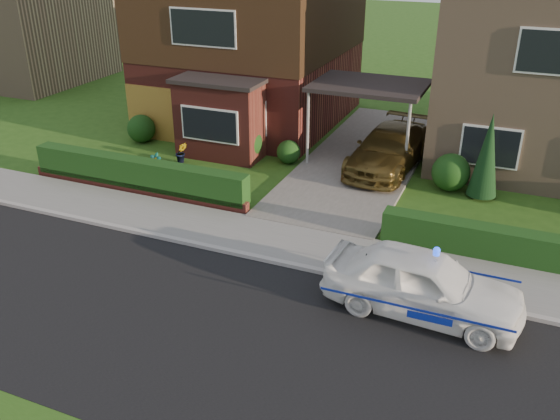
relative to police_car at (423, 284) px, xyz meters
The scene contains 23 objects.
ground 4.39m from the police_car, 146.31° to the right, with size 120.00×120.00×0.00m, color #274F15.
road 4.39m from the police_car, 146.31° to the right, with size 60.00×6.00×0.02m, color black.
kerb 3.72m from the police_car, 169.76° to the left, with size 60.00×0.16×0.12m, color #9E9993.
sidewalk 4.04m from the police_car, 154.72° to the left, with size 60.00×2.00×0.10m, color slate.
driveway 9.35m from the police_car, 112.71° to the left, with size 3.80×12.00×0.12m, color #666059.
house_left 15.16m from the police_car, 129.20° to the left, with size 7.50×9.53×7.25m.
house_right 12.16m from the police_car, 79.25° to the left, with size 7.50×8.06×7.25m.
carport_link 9.48m from the police_car, 112.82° to the left, with size 3.80×3.00×2.77m.
garage_door 14.06m from the police_car, 147.46° to the left, with size 2.20×0.10×2.10m, color brown.
dwarf_wall 9.85m from the police_car, 162.85° to the left, with size 7.70×0.25×0.36m, color maroon.
hedge_left 9.91m from the police_car, 162.02° to the left, with size 7.50×0.55×0.90m, color #143711.
hedge_right 3.75m from the police_car, 53.28° to the left, with size 7.50×0.55×0.80m, color #143711.
shrub_left_far 14.03m from the police_car, 149.60° to the left, with size 1.08×1.08×1.08m, color #143711.
shrub_left_mid 10.26m from the police_car, 137.76° to the left, with size 1.32×1.32×1.32m, color #143711.
shrub_left_near 9.38m from the police_car, 129.80° to the left, with size 0.84×0.84×0.84m, color #143711.
shrub_right_near 7.01m from the police_car, 93.27° to the left, with size 1.20×1.20×1.20m, color #143711.
conifer_a 6.85m from the police_car, 84.95° to the left, with size 0.90×0.90×2.60m, color black.
neighbour_left 27.30m from the police_car, 150.05° to the left, with size 6.50×7.00×5.20m, color #9F7F61.
police_car is the anchor object (origin of this frame).
driveway_car 8.24m from the police_car, 108.39° to the left, with size 1.92×4.73×1.37m, color brown.
potted_plant_a 10.51m from the police_car, 155.90° to the left, with size 0.43×0.29×0.82m, color gray.
potted_plant_b 11.11m from the police_car, 148.82° to the left, with size 0.41×0.33×0.75m, color gray.
potted_plant_c 9.92m from the police_car, 138.25° to the left, with size 0.39×0.39×0.69m, color gray.
Camera 1 is at (4.92, -8.65, 7.66)m, focal length 38.00 mm.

